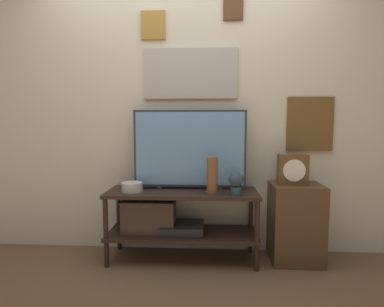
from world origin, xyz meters
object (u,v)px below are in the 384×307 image
at_px(television, 190,149).
at_px(vase_wide_bowl, 132,187).
at_px(decorative_bust, 236,182).
at_px(mantel_clock, 293,170).
at_px(vase_tall_ceramic, 212,175).

bearing_deg(television, vase_wide_bowl, -164.28).
height_order(decorative_bust, mantel_clock, mantel_clock).
relative_size(television, mantel_clock, 3.85).
relative_size(television, decorative_bust, 5.17).
xyz_separation_m(television, vase_tall_ceramic, (0.19, -0.17, -0.20)).
distance_m(television, vase_wide_bowl, 0.58).
bearing_deg(vase_wide_bowl, decorative_bust, -4.15).
bearing_deg(television, decorative_bust, -27.02).
xyz_separation_m(vase_tall_ceramic, mantel_clock, (0.66, 0.10, 0.04)).
relative_size(vase_wide_bowl, vase_tall_ceramic, 0.57).
xyz_separation_m(vase_tall_ceramic, decorative_bust, (0.19, -0.03, -0.05)).
xyz_separation_m(television, vase_wide_bowl, (-0.47, -0.13, -0.31)).
bearing_deg(mantel_clock, decorative_bust, -164.67).
height_order(television, vase_wide_bowl, television).
height_order(television, decorative_bust, television).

